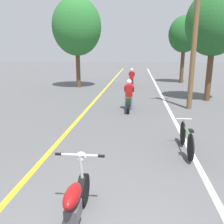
{
  "coord_description": "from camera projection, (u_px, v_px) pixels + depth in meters",
  "views": [
    {
      "loc": [
        0.69,
        -2.61,
        2.72
      ],
      "look_at": [
        -0.07,
        4.44,
        0.9
      ],
      "focal_mm": 38.0,
      "sensor_mm": 36.0,
      "label": 1
    }
  ],
  "objects": [
    {
      "name": "motorcycle_foreground",
      "position": [
        74.0,
        205.0,
        3.66
      ],
      "size": [
        0.84,
        1.96,
        1.07
      ],
      "color": "black",
      "rests_on": "ground"
    },
    {
      "name": "roadside_tree_left",
      "position": [
        77.0,
        27.0,
        17.45
      ],
      "size": [
        3.64,
        3.27,
        6.58
      ],
      "color": "#513A23",
      "rests_on": "ground"
    },
    {
      "name": "motorcycle_rider_far",
      "position": [
        132.0,
        80.0,
        18.82
      ],
      "size": [
        0.5,
        2.11,
        1.42
      ],
      "color": "black",
      "rests_on": "ground"
    },
    {
      "name": "roadside_tree_right_far",
      "position": [
        184.0,
        35.0,
        20.12
      ],
      "size": [
        2.66,
        2.4,
        5.68
      ],
      "color": "#513A23",
      "rests_on": "ground"
    },
    {
      "name": "utility_pole",
      "position": [
        195.0,
        36.0,
        10.75
      ],
      "size": [
        1.1,
        0.24,
        6.64
      ],
      "color": "brown",
      "rests_on": "ground"
    },
    {
      "name": "motorcycle_rider_lead",
      "position": [
        129.0,
        98.0,
        11.25
      ],
      "size": [
        0.5,
        2.01,
        1.45
      ],
      "color": "black",
      "rests_on": "ground"
    },
    {
      "name": "bicycle_parked",
      "position": [
        186.0,
        139.0,
        6.53
      ],
      "size": [
        0.44,
        1.8,
        0.82
      ],
      "color": "black",
      "rests_on": "ground"
    },
    {
      "name": "lane_stripe_center",
      "position": [
        100.0,
        94.0,
        15.43
      ],
      "size": [
        0.14,
        48.0,
        0.01
      ],
      "primitive_type": "cube",
      "color": "yellow",
      "rests_on": "ground"
    },
    {
      "name": "lane_stripe_edge",
      "position": [
        162.0,
        95.0,
        15.02
      ],
      "size": [
        0.14,
        48.0,
        0.01
      ],
      "primitive_type": "cube",
      "color": "white",
      "rests_on": "ground"
    },
    {
      "name": "roadside_tree_right_near",
      "position": [
        214.0,
        23.0,
        12.51
      ],
      "size": [
        3.0,
        2.7,
        5.91
      ],
      "color": "#513A23",
      "rests_on": "ground"
    }
  ]
}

